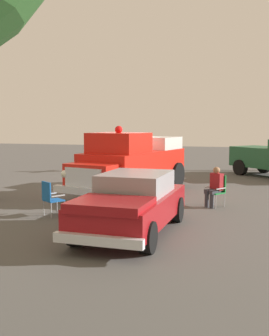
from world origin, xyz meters
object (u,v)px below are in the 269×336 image
at_px(lawn_chair_near_truck, 217,188).
at_px(lawn_chair_by_car, 50,196).
at_px(vintage_fire_truck, 131,162).
at_px(classic_hot_rod, 132,203).
at_px(spectator_seated, 215,185).

xyz_separation_m(lawn_chair_near_truck, lawn_chair_by_car, (-2.78, 4.54, 0.00)).
bearing_deg(vintage_fire_truck, classic_hot_rod, -163.95).
height_order(classic_hot_rod, lawn_chair_by_car, classic_hot_rod).
distance_m(classic_hot_rod, lawn_chair_near_truck, 4.29).
bearing_deg(lawn_chair_by_car, lawn_chair_near_truck, -58.55).
bearing_deg(spectator_seated, lawn_chair_by_car, 120.87).
bearing_deg(classic_hot_rod, lawn_chair_by_car, 67.92).
bearing_deg(vintage_fire_truck, spectator_seated, -120.53).
relative_size(lawn_chair_near_truck, spectator_seated, 0.79).
xyz_separation_m(classic_hot_rod, lawn_chair_near_truck, (3.90, -1.77, -0.16)).
relative_size(vintage_fire_truck, lawn_chair_by_car, 6.18).
height_order(lawn_chair_by_car, spectator_seated, spectator_seated).
relative_size(classic_hot_rod, spectator_seated, 3.43).
bearing_deg(vintage_fire_truck, lawn_chair_near_truck, -118.60).
relative_size(vintage_fire_truck, lawn_chair_near_truck, 6.18).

